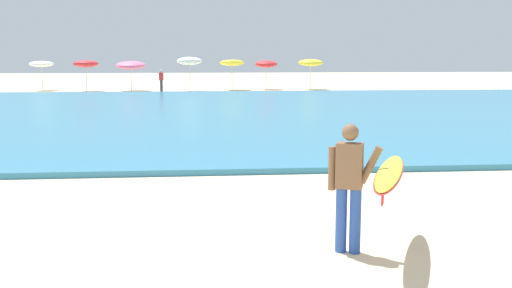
{
  "coord_description": "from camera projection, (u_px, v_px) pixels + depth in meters",
  "views": [
    {
      "loc": [
        0.86,
        -6.58,
        2.62
      ],
      "look_at": [
        1.77,
        3.3,
        1.1
      ],
      "focal_mm": 41.08,
      "sensor_mm": 36.0,
      "label": 1
    }
  ],
  "objects": [
    {
      "name": "ground_plane",
      "position": [
        130.0,
        282.0,
        6.79
      ],
      "size": [
        160.0,
        160.0,
        0.0
      ],
      "primitive_type": "plane",
      "color": "beige"
    },
    {
      "name": "sea",
      "position": [
        183.0,
        112.0,
        26.45
      ],
      "size": [
        120.0,
        28.0,
        0.14
      ],
      "primitive_type": "cube",
      "color": "teal",
      "rests_on": "ground"
    },
    {
      "name": "surfer_with_board",
      "position": [
        369.0,
        178.0,
        7.6
      ],
      "size": [
        1.39,
        2.55,
        1.73
      ],
      "color": "#284CA3",
      "rests_on": "ground"
    },
    {
      "name": "beach_umbrella_0",
      "position": [
        41.0,
        64.0,
        43.09
      ],
      "size": [
        1.76,
        1.76,
        2.17
      ],
      "color": "beige",
      "rests_on": "ground"
    },
    {
      "name": "beach_umbrella_1",
      "position": [
        86.0,
        64.0,
        42.14
      ],
      "size": [
        1.78,
        1.78,
        2.24
      ],
      "color": "beige",
      "rests_on": "ground"
    },
    {
      "name": "beach_umbrella_2",
      "position": [
        131.0,
        65.0,
        42.81
      ],
      "size": [
        2.18,
        2.22,
        2.25
      ],
      "color": "beige",
      "rests_on": "ground"
    },
    {
      "name": "beach_umbrella_3",
      "position": [
        189.0,
        61.0,
        42.52
      ],
      "size": [
        1.82,
        1.82,
        2.47
      ],
      "color": "beige",
      "rests_on": "ground"
    },
    {
      "name": "beach_umbrella_4",
      "position": [
        232.0,
        63.0,
        43.89
      ],
      "size": [
        1.87,
        1.9,
        2.32
      ],
      "color": "beige",
      "rests_on": "ground"
    },
    {
      "name": "beach_umbrella_5",
      "position": [
        266.0,
        64.0,
        44.43
      ],
      "size": [
        1.71,
        1.73,
        2.22
      ],
      "color": "beige",
      "rests_on": "ground"
    },
    {
      "name": "beach_umbrella_6",
      "position": [
        311.0,
        63.0,
        44.49
      ],
      "size": [
        1.88,
        1.89,
        2.32
      ],
      "color": "beige",
      "rests_on": "ground"
    },
    {
      "name": "beachgoer_near_row_left",
      "position": [
        161.0,
        80.0,
        41.2
      ],
      "size": [
        0.32,
        0.2,
        1.58
      ],
      "color": "#383842",
      "rests_on": "ground"
    }
  ]
}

